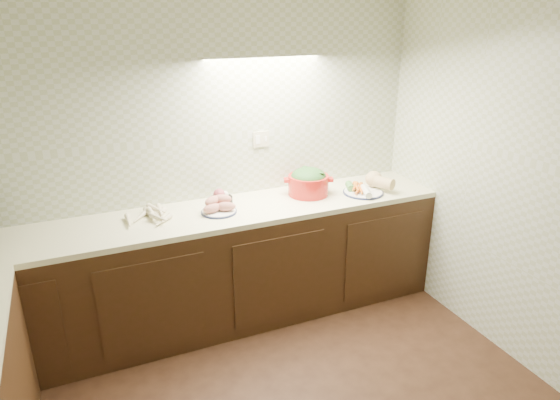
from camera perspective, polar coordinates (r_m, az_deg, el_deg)
name	(u,v)px	position (r m, az deg, el deg)	size (l,w,h in m)	color
room	(296,178)	(1.99, 1.83, 2.48)	(3.60, 3.60, 2.60)	black
counter	(128,361)	(3.00, -16.93, -17.19)	(3.60, 3.60, 0.90)	#301E0E
parsnip_pile	(141,217)	(3.53, -15.62, -1.92)	(0.39, 0.31, 0.07)	beige
sweet_potato_plate	(218,206)	(3.57, -7.08, -0.72)	(0.25, 0.25, 0.12)	#192044
onion_bowl	(221,199)	(3.70, -6.75, 0.15)	(0.16, 0.16, 0.13)	black
dutch_oven	(308,182)	(3.87, 3.27, 2.10)	(0.40, 0.40, 0.22)	#B41C16
veg_plate	(368,184)	(4.02, 10.04, 1.76)	(0.40, 0.39, 0.14)	#192044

